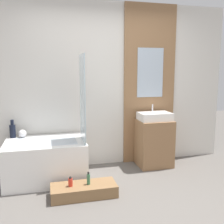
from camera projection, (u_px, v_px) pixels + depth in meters
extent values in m
plane|color=#605B56|center=(134.00, 212.00, 2.91)|extent=(12.00, 12.00, 0.00)
cube|color=silver|center=(103.00, 86.00, 4.21)|extent=(4.20, 0.06, 2.60)
cube|color=#8E6642|center=(149.00, 85.00, 4.35)|extent=(0.88, 0.03, 2.60)
cube|color=#ADBCCC|center=(150.00, 73.00, 4.29)|extent=(0.45, 0.01, 0.80)
cube|color=white|center=(46.00, 160.00, 3.72)|extent=(1.10, 0.79, 0.57)
cube|color=silver|center=(45.00, 141.00, 3.68)|extent=(0.86, 0.56, 0.01)
cube|color=silver|center=(83.00, 99.00, 3.57)|extent=(0.01, 0.48, 1.20)
cube|color=olive|center=(84.00, 190.00, 3.26)|extent=(0.81, 0.33, 0.15)
cube|color=#8E6642|center=(154.00, 143.00, 4.26)|extent=(0.53, 0.46, 0.76)
cube|color=white|center=(155.00, 116.00, 4.19)|extent=(0.51, 0.35, 0.12)
cylinder|color=silver|center=(152.00, 108.00, 4.26)|extent=(0.02, 0.02, 0.12)
cylinder|color=black|center=(13.00, 131.00, 3.84)|extent=(0.09, 0.09, 0.19)
cylinder|color=black|center=(12.00, 122.00, 3.82)|extent=(0.05, 0.05, 0.08)
sphere|color=white|center=(23.00, 133.00, 3.87)|extent=(0.11, 0.11, 0.11)
cylinder|color=red|center=(70.00, 182.00, 3.20)|extent=(0.05, 0.05, 0.10)
cylinder|color=black|center=(70.00, 178.00, 3.19)|extent=(0.03, 0.03, 0.02)
cylinder|color=#38704C|center=(89.00, 179.00, 3.25)|extent=(0.04, 0.04, 0.13)
cylinder|color=black|center=(88.00, 173.00, 3.24)|extent=(0.02, 0.02, 0.03)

